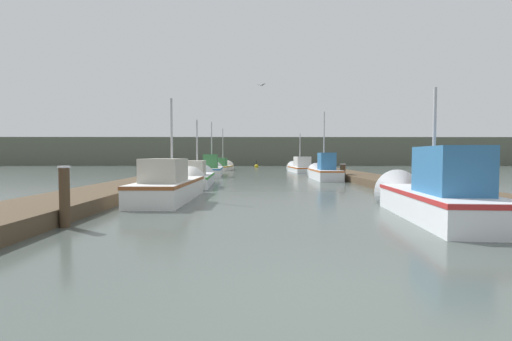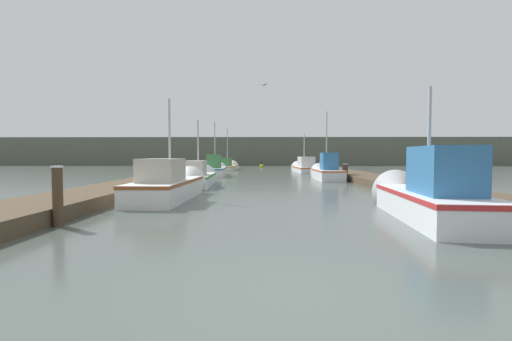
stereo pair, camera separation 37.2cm
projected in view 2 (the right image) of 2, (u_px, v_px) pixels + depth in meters
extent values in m
plane|color=#47514C|center=(292.00, 310.00, 3.35)|extent=(200.00, 200.00, 0.00)
cube|color=#4C3D2B|center=(163.00, 179.00, 19.42)|extent=(2.27, 40.00, 0.37)
cube|color=#4C3D2B|center=(372.00, 179.00, 19.22)|extent=(2.27, 40.00, 0.37)
cube|color=#565B4C|center=(263.00, 152.00, 59.73)|extent=(120.00, 16.00, 4.33)
cube|color=silver|center=(433.00, 206.00, 7.99)|extent=(1.92, 4.41, 0.67)
cube|color=#B02828|center=(433.00, 194.00, 7.98)|extent=(1.96, 4.44, 0.10)
cone|color=silver|center=(399.00, 194.00, 10.55)|extent=(1.53, 0.99, 1.46)
cube|color=#2D6699|center=(444.00, 170.00, 7.42)|extent=(1.21, 1.74, 1.05)
cylinder|color=#B2B2B7|center=(429.00, 139.00, 8.24)|extent=(0.08, 0.08, 2.50)
cube|color=silver|center=(167.00, 190.00, 11.69)|extent=(1.62, 4.73, 0.68)
cube|color=brown|center=(167.00, 182.00, 11.68)|extent=(1.65, 4.76, 0.10)
cone|color=silver|center=(187.00, 183.00, 14.53)|extent=(1.45, 1.03, 1.43)
cube|color=#B2AD9E|center=(161.00, 170.00, 11.08)|extent=(1.20, 1.77, 0.74)
cylinder|color=#B2B2B7|center=(170.00, 139.00, 11.97)|extent=(0.08, 0.08, 2.82)
cube|color=silver|center=(197.00, 180.00, 17.25)|extent=(1.70, 4.62, 0.57)
cube|color=#2C902A|center=(197.00, 176.00, 17.24)|extent=(1.73, 4.65, 0.10)
cone|color=silver|center=(204.00, 177.00, 19.94)|extent=(1.44, 0.90, 1.40)
cube|color=#B2AD9E|center=(196.00, 168.00, 16.65)|extent=(0.99, 1.81, 0.70)
cylinder|color=#B2B2B7|center=(198.00, 147.00, 17.51)|extent=(0.08, 0.08, 2.77)
cube|color=silver|center=(327.00, 175.00, 21.52)|extent=(1.42, 4.37, 0.65)
cube|color=#BC6331|center=(327.00, 170.00, 21.51)|extent=(1.45, 4.40, 0.10)
cone|color=silver|center=(320.00, 172.00, 24.14)|extent=(1.33, 0.89, 1.32)
cube|color=#2D6699|center=(329.00, 161.00, 20.94)|extent=(0.93, 1.28, 1.05)
cylinder|color=#B2B2B7|center=(327.00, 140.00, 21.75)|extent=(0.08, 0.08, 3.67)
cube|color=silver|center=(215.00, 172.00, 25.28)|extent=(1.77, 4.92, 0.63)
cube|color=#2C72B2|center=(215.00, 168.00, 25.27)|extent=(1.80, 4.95, 0.10)
cone|color=silver|center=(218.00, 170.00, 28.24)|extent=(1.49, 1.16, 1.44)
cube|color=#387A42|center=(214.00, 161.00, 24.64)|extent=(1.05, 1.53, 0.97)
cylinder|color=#B2B2B7|center=(215.00, 145.00, 25.56)|extent=(0.08, 0.08, 3.38)
cube|color=silver|center=(305.00, 170.00, 31.04)|extent=(1.89, 5.05, 0.50)
cube|color=#B24A0F|center=(305.00, 167.00, 31.03)|extent=(1.92, 5.08, 0.10)
cone|color=silver|center=(299.00, 168.00, 34.02)|extent=(1.55, 1.11, 1.49)
cube|color=silver|center=(306.00, 162.00, 30.39)|extent=(1.33, 2.11, 0.93)
cylinder|color=#B2B2B7|center=(304.00, 150.00, 31.33)|extent=(0.08, 0.08, 3.04)
cube|color=silver|center=(227.00, 168.00, 35.10)|extent=(1.94, 4.52, 0.48)
cube|color=#C58913|center=(227.00, 166.00, 35.09)|extent=(1.98, 4.56, 0.10)
cone|color=silver|center=(231.00, 167.00, 37.76)|extent=(1.58, 1.06, 1.51)
cube|color=#387A42|center=(226.00, 162.00, 34.52)|extent=(1.12, 1.63, 0.80)
cylinder|color=#B2B2B7|center=(227.00, 147.00, 35.33)|extent=(0.08, 0.08, 3.81)
cylinder|color=#473523|center=(427.00, 183.00, 10.44)|extent=(0.26, 0.26, 1.36)
cylinder|color=silver|center=(428.00, 160.00, 10.41)|extent=(0.29, 0.29, 0.04)
cylinder|color=#473523|center=(58.00, 197.00, 7.31)|extent=(0.21, 0.21, 1.26)
cylinder|color=silver|center=(57.00, 167.00, 7.28)|extent=(0.24, 0.24, 0.04)
cylinder|color=#473523|center=(345.00, 173.00, 20.38)|extent=(0.31, 0.31, 0.99)
cylinder|color=silver|center=(345.00, 164.00, 20.35)|extent=(0.36, 0.36, 0.04)
sphere|color=gold|center=(262.00, 166.00, 43.83)|extent=(0.51, 0.51, 0.51)
cylinder|color=black|center=(262.00, 162.00, 43.81)|extent=(0.06, 0.06, 0.50)
ellipsoid|color=white|center=(263.00, 85.00, 20.58)|extent=(0.29, 0.30, 0.12)
cube|color=gray|center=(262.00, 85.00, 20.67)|extent=(0.28, 0.27, 0.07)
cube|color=gray|center=(265.00, 84.00, 20.49)|extent=(0.28, 0.27, 0.07)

